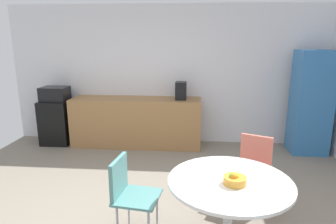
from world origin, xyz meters
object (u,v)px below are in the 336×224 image
(microwave, at_px, (55,94))
(mini_fridge, at_px, (57,122))
(chair_teal, at_px, (128,188))
(mug_white, at_px, (180,97))
(coffee_maker, at_px, (181,91))
(fruit_bowl, at_px, (235,179))
(round_table, at_px, (229,193))
(chair_coral, at_px, (254,162))
(locker_cabinet, at_px, (311,103))

(microwave, bearing_deg, mini_fridge, 0.00)
(microwave, bearing_deg, chair_teal, -53.32)
(mug_white, xyz_separation_m, coffee_maker, (0.01, -0.01, 0.11))
(mini_fridge, distance_m, fruit_bowl, 4.13)
(round_table, xyz_separation_m, chair_coral, (0.40, 0.89, -0.07))
(round_table, height_order, coffee_maker, coffee_maker)
(mini_fridge, bearing_deg, chair_teal, -53.32)
(chair_teal, height_order, fruit_bowl, same)
(microwave, distance_m, round_table, 4.06)
(microwave, bearing_deg, chair_coral, -29.40)
(mini_fridge, height_order, chair_coral, mini_fridge)
(fruit_bowl, bearing_deg, mini_fridge, 136.17)
(round_table, bearing_deg, mug_white, 101.59)
(chair_teal, bearing_deg, fruit_bowl, -11.67)
(microwave, height_order, fruit_bowl, microwave)
(chair_coral, bearing_deg, round_table, -114.11)
(microwave, relative_size, chair_teal, 0.58)
(chair_coral, height_order, fruit_bowl, same)
(mini_fridge, xyz_separation_m, fruit_bowl, (2.97, -2.85, 0.35))
(mini_fridge, bearing_deg, mug_white, 0.28)
(mini_fridge, height_order, mug_white, mug_white)
(microwave, distance_m, locker_cabinet, 4.64)
(locker_cabinet, bearing_deg, fruit_bowl, -121.22)
(mug_white, distance_m, coffee_maker, 0.11)
(microwave, height_order, chair_teal, microwave)
(round_table, xyz_separation_m, chair_teal, (-0.97, 0.13, -0.07))
(mini_fridge, xyz_separation_m, chair_teal, (1.97, -2.64, 0.10))
(microwave, xyz_separation_m, coffee_maker, (2.38, 0.00, 0.09))
(mini_fridge, distance_m, coffee_maker, 2.47)
(locker_cabinet, distance_m, fruit_bowl, 3.22)
(round_table, bearing_deg, locker_cabinet, 57.64)
(microwave, height_order, round_table, microwave)
(mini_fridge, xyz_separation_m, chair_coral, (3.34, -1.88, 0.10))
(locker_cabinet, distance_m, round_table, 3.18)
(mug_white, bearing_deg, microwave, -179.72)
(locker_cabinet, xyz_separation_m, chair_teal, (-2.67, -2.54, -0.38))
(fruit_bowl, bearing_deg, coffee_maker, 101.68)
(microwave, xyz_separation_m, chair_teal, (1.97, -2.64, -0.44))
(chair_coral, bearing_deg, microwave, 150.60)
(locker_cabinet, relative_size, fruit_bowl, 8.91)
(mini_fridge, distance_m, round_table, 4.05)
(locker_cabinet, relative_size, mug_white, 13.92)
(chair_coral, distance_m, coffee_maker, 2.18)
(mini_fridge, height_order, chair_teal, mini_fridge)
(locker_cabinet, relative_size, round_table, 1.60)
(mug_white, bearing_deg, coffee_maker, -44.28)
(microwave, height_order, locker_cabinet, locker_cabinet)
(round_table, distance_m, coffee_maker, 2.87)
(mini_fridge, relative_size, microwave, 1.74)
(mini_fridge, xyz_separation_m, round_table, (2.94, -2.78, 0.17))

